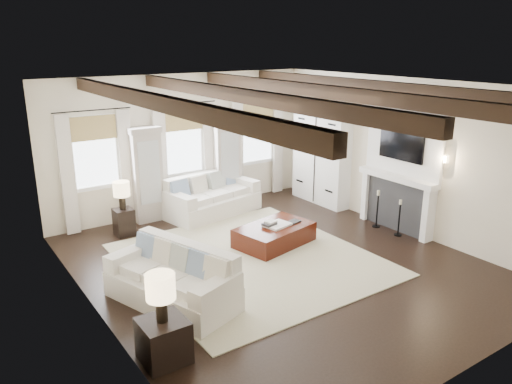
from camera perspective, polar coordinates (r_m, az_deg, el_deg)
ground at (r=9.19m, az=2.61°, el=-8.22°), size 7.50×7.50×0.00m
room_shell at (r=9.70m, az=3.12°, el=4.92°), size 6.54×7.54×3.22m
area_rug at (r=9.35m, az=-0.67°, el=-7.70°), size 4.13×4.44×0.02m
sofa_back at (r=11.69m, az=-5.12°, el=-0.70°), size 2.34×1.37×0.94m
sofa_left at (r=7.90m, az=-9.29°, el=-9.91°), size 1.58×2.31×0.91m
ottoman at (r=9.94m, az=2.10°, el=-4.96°), size 1.67×1.23×0.40m
tray at (r=9.87m, az=2.45°, el=-3.77°), size 0.57×0.47×0.04m
book_lower at (r=9.80m, az=1.54°, el=-3.66°), size 0.30×0.25×0.04m
book_upper at (r=9.82m, az=1.72°, el=-3.40°), size 0.25×0.21×0.03m
book_loose at (r=10.08m, az=4.35°, el=-3.39°), size 0.27×0.23×0.03m
side_table_front at (r=6.67m, az=-10.51°, el=-16.34°), size 0.57×0.57×0.57m
lamp_front at (r=6.30m, az=-10.86°, el=-10.89°), size 0.37×0.37×0.64m
side_table_back at (r=10.76m, az=-14.84°, el=-3.32°), size 0.38×0.38×0.57m
lamp_back at (r=10.55m, az=-15.12°, el=0.15°), size 0.34×0.34×0.59m
candlestick_near at (r=10.77m, az=16.02°, el=-3.17°), size 0.16×0.16×0.78m
candlestick_far at (r=11.13m, az=13.67°, el=-2.22°), size 0.17×0.17×0.83m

